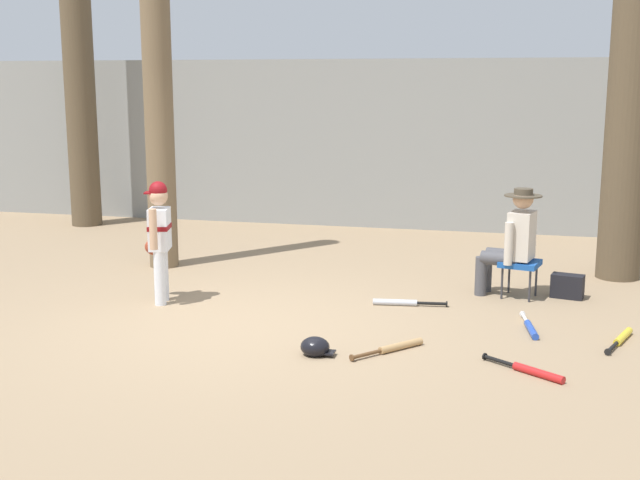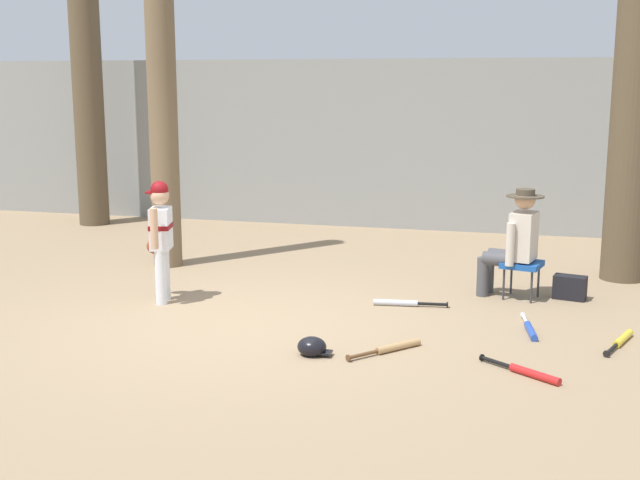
% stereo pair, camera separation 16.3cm
% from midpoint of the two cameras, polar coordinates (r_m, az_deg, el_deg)
% --- Properties ---
extents(ground_plane, '(60.00, 60.00, 0.00)m').
position_cam_midpoint_polar(ground_plane, '(8.04, -6.21, -5.91)').
color(ground_plane, '#937A5B').
extents(concrete_back_wall, '(18.00, 0.36, 2.67)m').
position_cam_midpoint_polar(concrete_back_wall, '(13.30, 2.26, 6.72)').
color(concrete_back_wall, gray).
rests_on(concrete_back_wall, ground).
extents(tree_near_player, '(0.57, 0.57, 5.49)m').
position_cam_midpoint_polar(tree_near_player, '(10.44, -11.71, 11.42)').
color(tree_near_player, brown).
rests_on(tree_near_player, ground).
extents(tree_behind_spectator, '(0.69, 0.69, 4.54)m').
position_cam_midpoint_polar(tree_behind_spectator, '(10.23, 20.24, 8.20)').
color(tree_behind_spectator, brown).
rests_on(tree_behind_spectator, ground).
extents(young_ballplayer, '(0.42, 0.57, 1.31)m').
position_cam_midpoint_polar(young_ballplayer, '(8.81, -11.66, 0.42)').
color(young_ballplayer, white).
rests_on(young_ballplayer, ground).
extents(folding_stool, '(0.48, 0.48, 0.41)m').
position_cam_midpoint_polar(folding_stool, '(9.15, 13.25, -1.69)').
color(folding_stool, '#194C9E').
rests_on(folding_stool, ground).
extents(seated_spectator, '(0.68, 0.54, 1.20)m').
position_cam_midpoint_polar(seated_spectator, '(9.12, 12.73, 0.06)').
color(seated_spectator, '#47474C').
rests_on(seated_spectator, ground).
extents(handbag_beside_stool, '(0.37, 0.25, 0.26)m').
position_cam_midpoint_polar(handbag_beside_stool, '(9.31, 16.36, -3.11)').
color(handbag_beside_stool, black).
rests_on(handbag_beside_stool, ground).
extents(tree_far_left, '(0.70, 0.70, 4.75)m').
position_cam_midpoint_polar(tree_far_left, '(13.85, -16.66, 9.37)').
color(tree_far_left, brown).
rests_on(tree_far_left, ground).
extents(bat_aluminum_silver, '(0.78, 0.16, 0.07)m').
position_cam_midpoint_polar(bat_aluminum_silver, '(8.69, 5.12, -4.36)').
color(bat_aluminum_silver, '#B7BCC6').
rests_on(bat_aluminum_silver, ground).
extents(bat_yellow_trainer, '(0.32, 0.73, 0.07)m').
position_cam_midpoint_polar(bat_yellow_trainer, '(7.95, 19.69, -6.46)').
color(bat_yellow_trainer, yellow).
rests_on(bat_yellow_trainer, ground).
extents(bat_blue_youth, '(0.18, 0.76, 0.07)m').
position_cam_midpoint_polar(bat_blue_youth, '(8.03, 13.86, -5.96)').
color(bat_blue_youth, '#2347AD').
rests_on(bat_blue_youth, ground).
extents(bat_wood_tan, '(0.56, 0.64, 0.07)m').
position_cam_midpoint_polar(bat_wood_tan, '(7.27, 4.63, -7.44)').
color(bat_wood_tan, tan).
rests_on(bat_wood_tan, ground).
extents(bat_red_barrel, '(0.67, 0.49, 0.07)m').
position_cam_midpoint_polar(bat_red_barrel, '(6.88, 13.88, -8.84)').
color(bat_red_barrel, red).
rests_on(bat_red_barrel, ground).
extents(batting_helmet_black, '(0.30, 0.23, 0.17)m').
position_cam_midpoint_polar(batting_helmet_black, '(7.13, -0.99, -7.45)').
color(batting_helmet_black, black).
rests_on(batting_helmet_black, ground).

